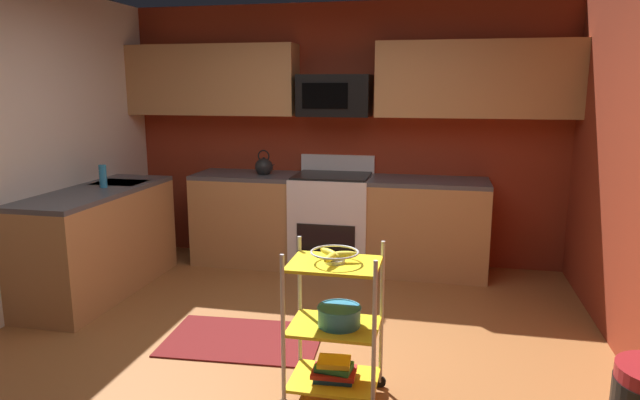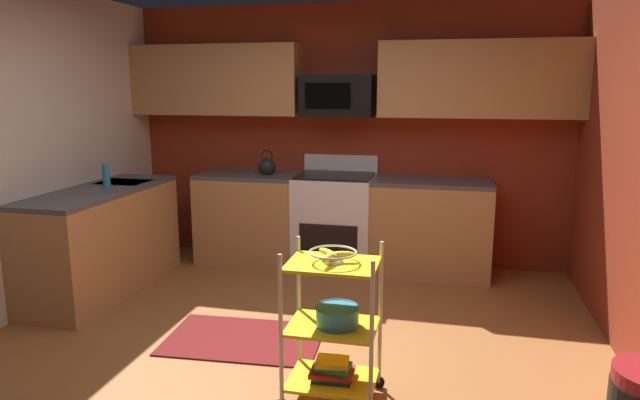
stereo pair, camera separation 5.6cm
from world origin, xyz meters
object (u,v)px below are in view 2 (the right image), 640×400
Objects in this scene: rolling_cart at (332,326)px; mixing_bowl_large at (337,316)px; kettle at (267,167)px; dish_soap_bottle at (106,176)px; book_stack at (332,370)px; fruit_bowl at (333,254)px; microwave at (338,96)px; oven_range at (335,220)px.

mixing_bowl_large is (0.03, 0.00, 0.07)m from rolling_cart.
mixing_bowl_large is 2.75m from kettle.
book_stack is at bearing -31.04° from dish_soap_bottle.
book_stack is (0.00, 0.00, -0.69)m from fruit_bowl.
dish_soap_bottle is (-2.32, 1.40, 0.84)m from book_stack.
book_stack is (0.48, -2.53, -1.52)m from microwave.
rolling_cart is 0.27m from book_stack.
rolling_cart is 3.47× the size of kettle.
dish_soap_bottle reaches higher than oven_range.
dish_soap_bottle is at bearing -148.32° from microwave.
oven_range is 2.51m from fruit_bowl.
kettle is at bearing 116.04° from book_stack.
mixing_bowl_large is 0.95× the size of kettle.
oven_range is 2.49m from book_stack.
oven_range reaches higher than fruit_bowl.
microwave is at bearing 101.42° from mixing_bowl_large.
kettle is (-1.18, 2.42, 0.54)m from rolling_cart.
rolling_cart is 3.63× the size of mixing_bowl_large.
microwave reaches higher than oven_range.
fruit_bowl is at bearing -63.96° from kettle.
kettle is 1.53m from dish_soap_bottle.
oven_range is 2.48m from mixing_bowl_large.
rolling_cart is (0.48, -2.53, -1.25)m from microwave.
fruit_bowl is at bearing -31.04° from dish_soap_bottle.
microwave is 2.87m from rolling_cart.
mixing_bowl_large is (0.51, -2.43, 0.04)m from oven_range.
mixing_bowl_large is at bearing -78.58° from microwave.
fruit_bowl is (0.00, 0.00, 0.42)m from rolling_cart.
fruit_bowl is 0.36m from mixing_bowl_large.
microwave is at bearing 90.26° from oven_range.
dish_soap_bottle is (-2.35, 1.40, 0.50)m from mixing_bowl_large.
dish_soap_bottle is (-2.32, 1.40, 0.57)m from rolling_cart.
oven_range is at bearing 101.89° from mixing_bowl_large.
mixing_bowl_large is at bearing 0.00° from fruit_bowl.
book_stack is at bearing -78.74° from oven_range.
kettle is (-1.18, 2.42, 0.12)m from fruit_bowl.
mixing_bowl_large is at bearing 0.00° from rolling_cart.
microwave is at bearing 100.82° from book_stack.
book_stack is 2.82m from kettle.
mixing_bowl_large is at bearing 0.00° from book_stack.
dish_soap_bottle is at bearing 148.96° from rolling_cart.
mixing_bowl_large is at bearing -30.74° from dish_soap_bottle.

